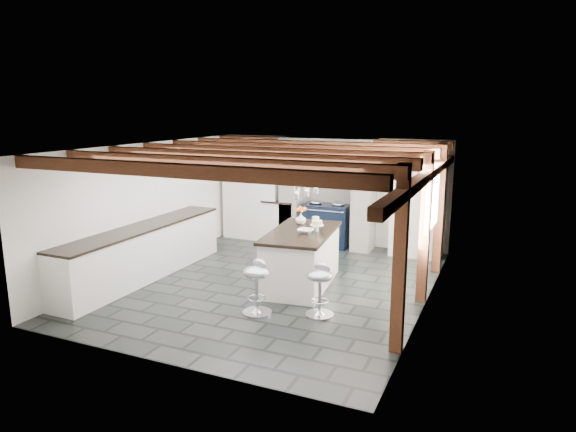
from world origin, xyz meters
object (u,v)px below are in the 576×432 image
at_px(range_cooker, 326,224).
at_px(kitchen_island, 301,257).
at_px(bar_stool_near, 320,284).
at_px(bar_stool_far, 257,281).

bearing_deg(range_cooker, kitchen_island, -79.82).
distance_m(range_cooker, bar_stool_near, 3.82).
height_order(kitchen_island, bar_stool_far, kitchen_island).
height_order(kitchen_island, bar_stool_near, kitchen_island).
height_order(range_cooker, bar_stool_near, range_cooker).
bearing_deg(bar_stool_near, range_cooker, 119.81).
xyz_separation_m(range_cooker, kitchen_island, (0.45, -2.53, 0.01)).
distance_m(bar_stool_near, bar_stool_far, 0.90).
xyz_separation_m(bar_stool_near, bar_stool_far, (-0.85, -0.29, 0.02)).
distance_m(kitchen_island, bar_stool_near, 1.32).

